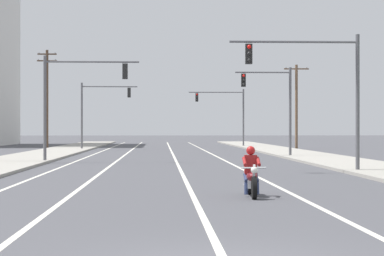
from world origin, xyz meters
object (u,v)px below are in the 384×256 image
object	(u,v)px
traffic_signal_mid_left	(98,105)
utility_pole_left_far	(47,96)
motorcycle_with_rider	(251,176)
utility_pole_right_far	(296,105)
traffic_signal_far_right	(227,108)
traffic_signal_near_left	(73,91)
traffic_signal_near_right	(320,80)
traffic_signal_mid_right	(275,99)

from	to	relation	value
traffic_signal_mid_left	utility_pole_left_far	distance (m)	6.36
motorcycle_with_rider	traffic_signal_mid_left	world-z (taller)	traffic_signal_mid_left
utility_pole_right_far	utility_pole_left_far	bearing A→B (deg)	176.62
traffic_signal_far_right	utility_pole_right_far	bearing A→B (deg)	-54.01
motorcycle_with_rider	traffic_signal_far_right	distance (m)	57.96
traffic_signal_near_left	utility_pole_left_far	size ratio (longest dim) A/B	0.65
traffic_signal_near_left	traffic_signal_far_right	xyz separation A→B (m)	(12.21, 35.77, 0.02)
utility_pole_right_far	traffic_signal_near_right	bearing A→B (deg)	-98.90
traffic_signal_mid_left	utility_pole_left_far	world-z (taller)	utility_pole_left_far
traffic_signal_mid_left	traffic_signal_far_right	size ratio (longest dim) A/B	1.00
utility_pole_right_far	utility_pole_left_far	size ratio (longest dim) A/B	0.85
traffic_signal_mid_right	utility_pole_right_far	world-z (taller)	utility_pole_right_far
utility_pole_right_far	traffic_signal_mid_right	bearing A→B (deg)	-104.56
traffic_signal_near_right	traffic_signal_mid_left	world-z (taller)	same
motorcycle_with_rider	utility_pole_left_far	bearing A→B (deg)	104.96
traffic_signal_mid_left	traffic_signal_far_right	xyz separation A→B (m)	(12.87, 10.27, 0.04)
motorcycle_with_rider	traffic_signal_near_right	xyz separation A→B (m)	(4.49, 11.52, 3.57)
traffic_signal_far_right	utility_pole_left_far	size ratio (longest dim) A/B	0.65
utility_pole_left_far	motorcycle_with_rider	bearing A→B (deg)	-75.04
traffic_signal_near_left	utility_pole_right_far	distance (m)	33.02
traffic_signal_mid_left	utility_pole_right_far	distance (m)	18.94
traffic_signal_near_right	motorcycle_with_rider	bearing A→B (deg)	-111.30
motorcycle_with_rider	utility_pole_left_far	xyz separation A→B (m)	(-13.60, 50.90, 4.53)
traffic_signal_near_left	traffic_signal_far_right	size ratio (longest dim) A/B	1.00
traffic_signal_far_right	traffic_signal_near_left	bearing A→B (deg)	-108.84
traffic_signal_mid_left	utility_pole_left_far	size ratio (longest dim) A/B	0.65
traffic_signal_near_right	traffic_signal_near_left	xyz separation A→B (m)	(-12.21, 10.39, -0.02)
traffic_signal_far_right	utility_pole_left_far	distance (m)	19.34
traffic_signal_near_left	motorcycle_with_rider	bearing A→B (deg)	-70.59
utility_pole_right_far	traffic_signal_near_left	bearing A→B (deg)	-123.36
traffic_signal_far_right	utility_pole_left_far	xyz separation A→B (m)	(-18.09, -6.77, 0.96)
traffic_signal_far_right	traffic_signal_mid_right	bearing A→B (deg)	-88.45
motorcycle_with_rider	traffic_signal_mid_right	bearing A→B (deg)	79.91
traffic_signal_mid_left	utility_pole_left_far	bearing A→B (deg)	146.13
traffic_signal_mid_left	utility_pole_right_far	bearing A→B (deg)	6.31
traffic_signal_mid_left	traffic_signal_far_right	bearing A→B (deg)	38.59
utility_pole_left_far	traffic_signal_near_left	bearing A→B (deg)	-78.53
traffic_signal_near_right	traffic_signal_mid_left	bearing A→B (deg)	109.74
utility_pole_left_far	utility_pole_right_far	bearing A→B (deg)	-3.38
traffic_signal_near_right	traffic_signal_mid_right	distance (m)	18.00
traffic_signal_near_right	traffic_signal_mid_right	bearing A→B (deg)	87.59
traffic_signal_mid_left	utility_pole_left_far	xyz separation A→B (m)	(-5.21, 3.50, 1.00)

